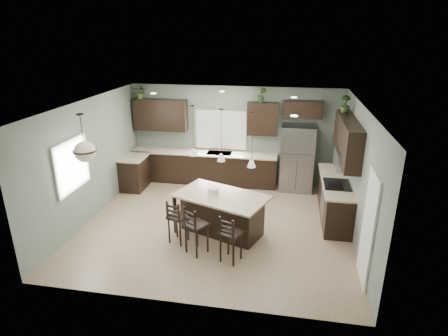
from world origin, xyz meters
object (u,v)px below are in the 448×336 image
kitchen_island (221,215)px  bar_stool_right (231,238)px  bar_stool_center (197,230)px  serving_dish (213,190)px  plant_back_left (141,92)px  bar_stool_left (178,221)px  refrigerator (297,158)px

kitchen_island → bar_stool_right: 1.05m
kitchen_island → bar_stool_center: 0.90m
serving_dish → plant_back_left: 4.26m
bar_stool_right → bar_stool_left: bearing=179.5°
refrigerator → kitchen_island: 3.28m
serving_dish → bar_stool_center: bearing=-100.2°
kitchen_island → plant_back_left: 4.65m
serving_dish → bar_stool_right: 1.30m
serving_dish → plant_back_left: (-2.69, 2.89, 1.61)m
bar_stool_center → bar_stool_right: 0.74m
kitchen_island → bar_stool_left: 0.97m
serving_dish → bar_stool_left: 0.99m
kitchen_island → bar_stool_center: bar_stool_center is taller
bar_stool_left → bar_stool_right: bearing=-4.3°
kitchen_island → bar_stool_right: bearing=-48.5°
bar_stool_center → bar_stool_right: bearing=20.1°
bar_stool_center → plant_back_left: bearing=156.6°
refrigerator → kitchen_island: (-1.61, -2.83, -0.46)m
plant_back_left → serving_dish: bearing=-47.0°
bar_stool_right → plant_back_left: plant_back_left is taller
bar_stool_left → bar_stool_right: bar_stool_right is taller
serving_dish → bar_stool_center: size_ratio=0.23×
refrigerator → serving_dish: bearing=-123.1°
refrigerator → bar_stool_right: refrigerator is taller
kitchen_island → bar_stool_center: (-0.35, -0.83, 0.06)m
bar_stool_left → serving_dish: bearing=59.5°
plant_back_left → bar_stool_left: bearing=-59.4°
refrigerator → bar_stool_right: size_ratio=1.86×
bar_stool_center → plant_back_left: plant_back_left is taller
serving_dish → bar_stool_center: (-0.16, -0.90, -0.47)m
kitchen_island → bar_stool_center: size_ratio=1.86×
refrigerator → bar_stool_left: 4.14m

